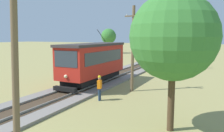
% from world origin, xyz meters
% --- Properties ---
extents(red_tram, '(2.60, 8.54, 4.79)m').
position_xyz_m(red_tram, '(0.00, 13.28, 2.19)').
color(red_tram, red).
rests_on(red_tram, rail_right).
extents(freight_car, '(2.40, 5.20, 2.31)m').
position_xyz_m(freight_car, '(0.00, 43.21, 1.56)').
color(freight_car, brown).
rests_on(freight_car, rail_right).
extents(utility_pole_foreground, '(1.40, 0.58, 8.46)m').
position_xyz_m(utility_pole_foreground, '(4.06, 1.22, 4.33)').
color(utility_pole_foreground, brown).
rests_on(utility_pole_foreground, ground).
extents(utility_pole_near_tram, '(1.40, 0.52, 6.89)m').
position_xyz_m(utility_pole_near_tram, '(4.06, 12.73, 3.54)').
color(utility_pole_near_tram, brown).
rests_on(utility_pole_near_tram, ground).
extents(utility_pole_mid, '(1.40, 0.50, 7.48)m').
position_xyz_m(utility_pole_mid, '(4.06, 25.90, 3.84)').
color(utility_pole_mid, brown).
rests_on(utility_pole_mid, ground).
extents(utility_pole_far, '(1.40, 0.32, 6.85)m').
position_xyz_m(utility_pole_far, '(4.06, 41.04, 3.52)').
color(utility_pole_far, brown).
rests_on(utility_pole_far, ground).
extents(utility_pole_distant, '(1.40, 0.29, 7.17)m').
position_xyz_m(utility_pole_distant, '(4.06, 52.13, 3.68)').
color(utility_pole_distant, brown).
rests_on(utility_pole_distant, ground).
extents(utility_pole_horizon, '(1.40, 0.62, 7.61)m').
position_xyz_m(utility_pole_horizon, '(4.06, 67.33, 3.90)').
color(utility_pole_horizon, brown).
rests_on(utility_pole_horizon, ground).
extents(gravel_pile, '(2.82, 2.82, 0.87)m').
position_xyz_m(gravel_pile, '(-3.69, 45.15, 0.44)').
color(gravel_pile, gray).
rests_on(gravel_pile, ground).
extents(track_worker, '(0.31, 0.42, 1.78)m').
position_xyz_m(track_worker, '(3.00, 9.09, 0.98)').
color(track_worker, navy).
rests_on(track_worker, ground).
extents(second_worker, '(0.43, 0.45, 1.78)m').
position_xyz_m(second_worker, '(-3.16, 14.13, 0.98)').
color(second_worker, black).
rests_on(second_worker, ground).
extents(tree_left_near, '(4.04, 4.04, 6.48)m').
position_xyz_m(tree_left_near, '(8.48, 6.18, 4.44)').
color(tree_left_near, '#4C3823').
rests_on(tree_left_near, ground).
extents(tree_right_near, '(3.88, 3.88, 6.37)m').
position_xyz_m(tree_right_near, '(-15.90, 47.95, 4.42)').
color(tree_right_near, '#4C3823').
rests_on(tree_right_near, ground).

